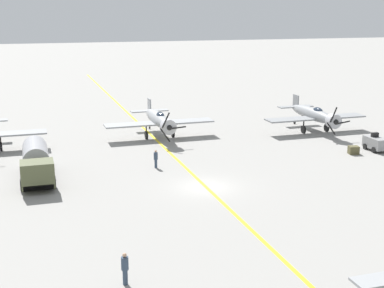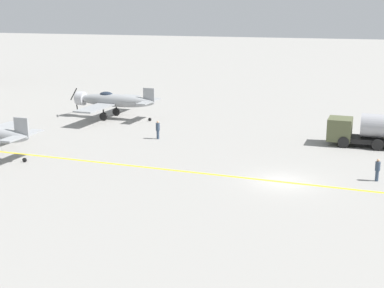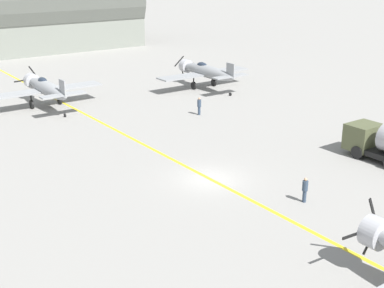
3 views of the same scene
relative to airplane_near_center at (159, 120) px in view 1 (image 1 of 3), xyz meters
name	(u,v)px [view 1 (image 1 of 3)]	position (x,y,z in m)	size (l,w,h in m)	color
ground_plane	(206,187)	(0.57, 17.68, -2.01)	(400.00, 400.00, 0.00)	gray
taxiway_stripe	(206,187)	(0.57, 17.68, -2.01)	(0.30, 160.00, 0.01)	yellow
airplane_near_center	(159,120)	(0.00, 0.00, 0.00)	(12.00, 9.98, 3.65)	#989A9D
airplane_near_left	(314,115)	(-17.75, 2.61, 0.00)	(12.00, 9.98, 3.69)	gray
fuel_tanker	(36,163)	(13.33, 11.94, -0.50)	(2.68, 8.00, 2.98)	black
tow_tractor	(376,143)	(-19.32, 12.05, -1.22)	(1.57, 2.60, 1.79)	gray
ground_crew_walking	(125,267)	(9.57, 31.20, -1.06)	(0.38, 0.38, 1.75)	#334256
ground_crew_inspecting	(156,158)	(3.11, 11.33, -1.12)	(0.36, 0.36, 1.64)	#334256
supply_crate_by_tanker	(354,150)	(-16.47, 12.51, -1.62)	(0.95, 0.79, 0.79)	brown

